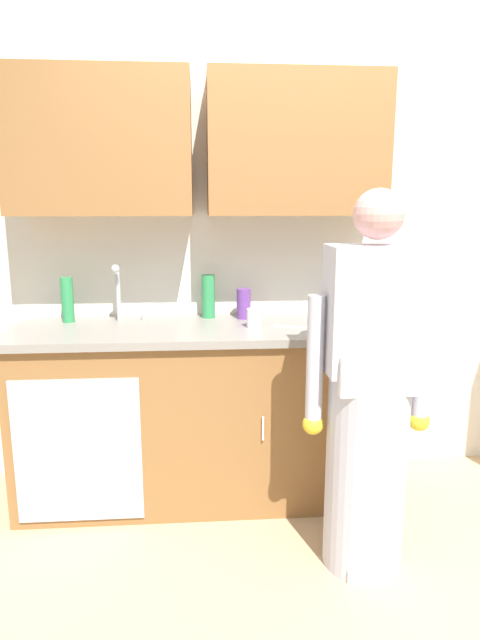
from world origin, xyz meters
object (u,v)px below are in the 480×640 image
bottle_dish_liquid (244,304)px  bottle_water_tall (67,300)px  sink (123,330)px  bottle_soap (335,299)px  knife_on_counter (296,327)px  bottle_cleaner_spray (208,296)px  sponge (379,325)px  person_at_sink (368,415)px  cup_by_sink (254,318)px

bottle_dish_liquid → bottle_water_tall: 0.94m
sink → bottle_dish_liquid: size_ratio=3.02×
sink → bottle_soap: sink is taller
bottle_soap → knife_on_counter: 0.35m
bottle_cleaner_spray → sink: bearing=-155.2°
sponge → person_at_sink: bearing=-111.1°
sink → bottle_water_tall: 0.36m
bottle_dish_liquid → sink: bearing=-165.5°
bottle_soap → sponge: size_ratio=1.88×
person_at_sink → bottle_cleaner_spray: size_ratio=6.81×
bottle_cleaner_spray → cup_by_sink: 0.36m
bottle_water_tall → bottle_dish_liquid: bearing=1.3°
person_at_sink → bottle_cleaner_spray: (-0.65, 0.87, 0.37)m
person_at_sink → bottle_soap: size_ratio=7.84×
person_at_sink → cup_by_sink: bearing=125.3°
cup_by_sink → person_at_sink: bearing=-54.7°
sink → bottle_soap: 1.15m
bottle_water_tall → bottle_cleaner_spray: bottle_water_tall is taller
person_at_sink → knife_on_counter: (-0.21, 0.58, 0.25)m
cup_by_sink → knife_on_counter: bearing=-5.4°
person_at_sink → bottle_dish_liquid: (-0.46, 0.83, 0.33)m
bottle_soap → sponge: (0.17, -0.26, -0.09)m
sink → cup_by_sink: bearing=-5.4°
sink → knife_on_counter: sink is taller
bottle_soap → bottle_water_tall: bottle_water_tall is taller
bottle_soap → person_at_sink: bearing=-93.1°
person_at_sink → cup_by_sink: person_at_sink is taller
person_at_sink → cup_by_sink: size_ratio=16.64×
bottle_soap → bottle_cleaner_spray: 0.70m
sink → person_at_sink: person_at_sink is taller
cup_by_sink → sponge: (0.63, -0.06, -0.03)m
person_at_sink → sponge: person_at_sink is taller
sink → bottle_cleaner_spray: sink is taller
sink → bottle_water_tall: size_ratio=2.08×
bottle_water_tall → bottle_cleaner_spray: bearing=4.7°
bottle_soap → knife_on_counter: bottle_soap is taller
bottle_dish_liquid → bottle_cleaner_spray: bearing=168.4°
sink → sponge: bearing=-5.2°
bottle_soap → bottle_water_tall: 1.44m
bottle_water_tall → cup_by_sink: (0.98, -0.21, -0.07)m
bottle_water_tall → person_at_sink: bearing=-29.9°
knife_on_counter → person_at_sink: bearing=-50.7°
bottle_cleaner_spray → knife_on_counter: bearing=-33.0°
sink → bottle_cleaner_spray: size_ratio=2.10×
sponge → bottle_cleaner_spray: bearing=159.4°
sink → sponge: (1.30, -0.12, 0.03)m
bottle_cleaner_spray → knife_on_counter: 0.54m
bottle_water_tall → bottle_cleaner_spray: (0.75, 0.06, -0.00)m
person_at_sink → bottle_dish_liquid: person_at_sink is taller
person_at_sink → bottle_cleaner_spray: person_at_sink is taller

